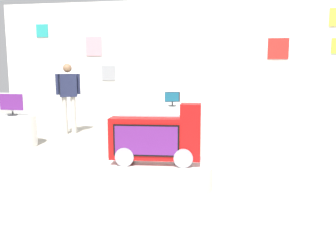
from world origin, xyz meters
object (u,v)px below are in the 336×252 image
Objects in this scene: display_pedestal_center_rear at (14,131)px; shopper_browsing_near_truck at (68,93)px; novelty_firetruck_tv at (157,140)px; display_pedestal_left_rear at (172,119)px; tv_on_left_rear at (172,98)px; main_display_pedestal at (155,175)px; tv_on_center_rear at (12,103)px.

display_pedestal_center_rear is 1.72m from shopper_browsing_near_truck.
novelty_firetruck_tv is 1.37× the size of display_pedestal_center_rear.
shopper_browsing_near_truck is at bearing 130.14° from novelty_firetruck_tv.
display_pedestal_left_rear is 2.32× the size of tv_on_left_rear.
main_display_pedestal is 0.48m from novelty_firetruck_tv.
tv_on_center_rear reaches higher than display_pedestal_left_rear.
shopper_browsing_near_truck is at bearing 129.96° from main_display_pedestal.
novelty_firetruck_tv is 0.74× the size of shopper_browsing_near_truck.
main_display_pedestal is 0.92× the size of shopper_browsing_near_truck.
novelty_firetruck_tv is 3.89m from display_pedestal_center_rear.
tv_on_left_rear reaches higher than main_display_pedestal.
tv_on_center_rear is (0.00, -0.00, 0.55)m from display_pedestal_center_rear.
main_display_pedestal is 2.71× the size of tv_on_center_rear.
display_pedestal_left_rear is (-0.59, 4.22, -0.33)m from novelty_firetruck_tv.
tv_on_left_rear is at bearing 39.59° from tv_on_center_rear.
display_pedestal_left_rear and display_pedestal_center_rear have the same top height.
tv_on_center_rear is 1.60m from shopper_browsing_near_truck.
display_pedestal_center_rear is at bearing 150.17° from novelty_firetruck_tv.
shopper_browsing_near_truck is (-2.91, 3.45, 0.32)m from novelty_firetruck_tv.
main_display_pedestal is at bearing -82.36° from display_pedestal_left_rear.
novelty_firetruck_tv is (0.02, -0.00, 0.48)m from main_display_pedestal.
novelty_firetruck_tv is 4.52m from shopper_browsing_near_truck.
tv_on_center_rear is at bearing -140.41° from tv_on_left_rear.
tv_on_left_rear is 0.22× the size of shopper_browsing_near_truck.
main_display_pedestal is 4.57m from shopper_browsing_near_truck.
novelty_firetruck_tv is at bearing -82.05° from tv_on_left_rear.
tv_on_center_rear is at bearing -140.38° from display_pedestal_left_rear.
display_pedestal_left_rear is 3.60m from display_pedestal_center_rear.
tv_on_left_rear is (-0.57, 4.21, 0.65)m from main_display_pedestal.
display_pedestal_left_rear is at bearing 97.64° from main_display_pedestal.
novelty_firetruck_tv is 3.36× the size of tv_on_left_rear.
shopper_browsing_near_truck is at bearing 73.54° from display_pedestal_center_rear.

